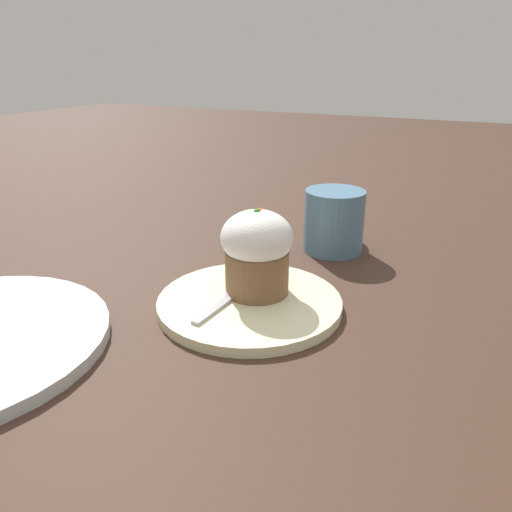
# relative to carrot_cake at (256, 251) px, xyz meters

# --- Properties ---
(ground_plane) EXTENTS (4.00, 4.00, 0.00)m
(ground_plane) POSITION_rel_carrot_cake_xyz_m (-0.02, -0.00, -0.06)
(ground_plane) COLOR #3D281E
(dessert_plate) EXTENTS (0.21, 0.21, 0.01)m
(dessert_plate) POSITION_rel_carrot_cake_xyz_m (-0.02, -0.00, -0.06)
(dessert_plate) COLOR beige
(dessert_plate) RESTS_ON ground_plane
(carrot_cake) EXTENTS (0.08, 0.08, 0.10)m
(carrot_cake) POSITION_rel_carrot_cake_xyz_m (0.00, 0.00, 0.00)
(carrot_cake) COLOR brown
(carrot_cake) RESTS_ON dessert_plate
(spoon) EXTENTS (0.11, 0.03, 0.01)m
(spoon) POSITION_rel_carrot_cake_xyz_m (-0.03, 0.02, -0.05)
(spoon) COLOR #B7B7BC
(spoon) RESTS_ON dessert_plate
(coffee_cup) EXTENTS (0.12, 0.09, 0.09)m
(coffee_cup) POSITION_rel_carrot_cake_xyz_m (0.20, -0.03, -0.02)
(coffee_cup) COLOR teal
(coffee_cup) RESTS_ON ground_plane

